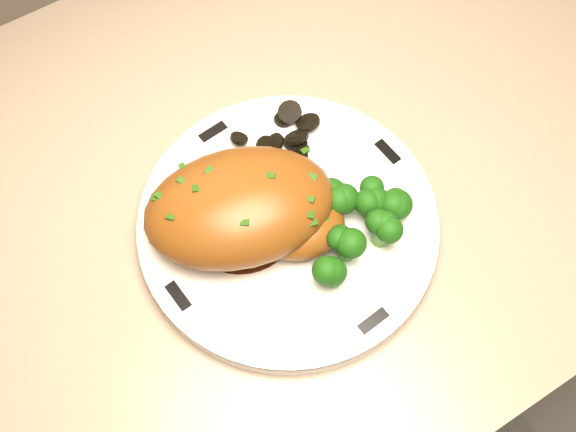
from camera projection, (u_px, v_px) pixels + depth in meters
plate at (288, 225)px, 0.67m from camera, size 0.28×0.28×0.02m
rim_accent_0 at (388, 152)px, 0.69m from camera, size 0.01×0.03×0.00m
rim_accent_1 at (213, 132)px, 0.70m from camera, size 0.03×0.01×0.00m
rim_accent_2 at (178, 296)px, 0.63m from camera, size 0.01×0.03×0.00m
rim_accent_3 at (373, 321)px, 0.62m from camera, size 0.03×0.01×0.00m
gravy_pool at (242, 223)px, 0.66m from camera, size 0.10×0.10×0.00m
chicken_breast at (247, 210)px, 0.63m from camera, size 0.20×0.16×0.07m
mushroom_pile at (285, 151)px, 0.69m from camera, size 0.09×0.07×0.03m
broccoli_florets at (354, 223)px, 0.64m from camera, size 0.11×0.08×0.04m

